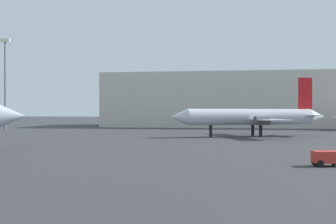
% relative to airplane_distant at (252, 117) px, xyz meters
% --- Properties ---
extents(airplane_distant, '(29.57, 20.08, 11.04)m').
position_rel_airplane_distant_xyz_m(airplane_distant, '(0.00, 0.00, 0.00)').
color(airplane_distant, silver).
rests_on(airplane_distant, ground_plane).
extents(baggage_cart, '(2.56, 1.68, 1.30)m').
position_rel_airplane_distant_xyz_m(baggage_cart, '(3.49, -38.21, -2.89)').
color(baggage_cart, red).
rests_on(baggage_cart, ground_plane).
extents(light_mast_left, '(2.40, 0.50, 23.03)m').
position_rel_airplane_distant_xyz_m(light_mast_left, '(-59.97, 18.69, 9.16)').
color(light_mast_left, slate).
rests_on(light_mast_left, ground_plane).
extents(terminal_building, '(94.63, 27.90, 15.71)m').
position_rel_airplane_distant_xyz_m(terminal_building, '(7.07, 47.81, 4.20)').
color(terminal_building, beige).
rests_on(terminal_building, ground_plane).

